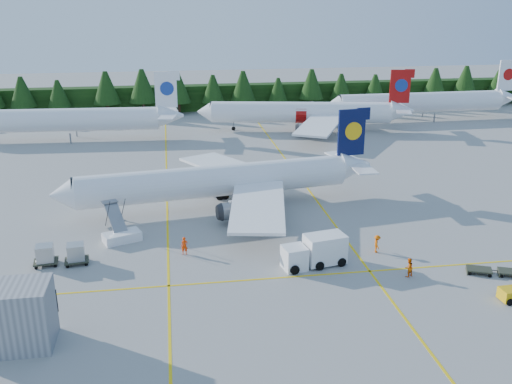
{
  "coord_description": "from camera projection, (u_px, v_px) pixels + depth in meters",
  "views": [
    {
      "loc": [
        -13.16,
        -55.14,
        26.22
      ],
      "look_at": [
        -3.11,
        9.87,
        3.5
      ],
      "focal_mm": 40.0,
      "sensor_mm": 36.0,
      "label": 1
    }
  ],
  "objects": [
    {
      "name": "crew_a",
      "position": [
        184.0,
        246.0,
        60.69
      ],
      "size": [
        0.73,
        0.5,
        1.95
      ],
      "primitive_type": "imported",
      "rotation": [
        0.0,
        0.0,
        -0.05
      ],
      "color": "#FF3B05",
      "rests_on": "ground"
    },
    {
      "name": "terminal_building",
      "position": [
        12.0,
        317.0,
        44.29
      ],
      "size": [
        6.0,
        4.0,
        5.2
      ],
      "primitive_type": "cube",
      "color": "#93959B",
      "rests_on": "ground"
    },
    {
      "name": "service_truck",
      "position": [
        314.0,
        251.0,
        58.02
      ],
      "size": [
        6.88,
        3.55,
        3.16
      ],
      "rotation": [
        0.0,
        0.0,
        0.19
      ],
      "color": "white",
      "rests_on": "ground"
    },
    {
      "name": "crew_b",
      "position": [
        409.0,
        267.0,
        55.87
      ],
      "size": [
        1.16,
        1.05,
        1.95
      ],
      "primitive_type": "imported",
      "rotation": [
        0.0,
        0.0,
        3.54
      ],
      "color": "#FF6605",
      "rests_on": "ground"
    },
    {
      "name": "airliner_red",
      "position": [
        297.0,
        113.0,
        115.52
      ],
      "size": [
        42.35,
        34.55,
        12.41
      ],
      "rotation": [
        0.0,
        0.0,
        -0.18
      ],
      "color": "white",
      "rests_on": "ground"
    },
    {
      "name": "airliner_far_left",
      "position": [
        53.0,
        120.0,
        107.7
      ],
      "size": [
        43.8,
        6.59,
        12.73
      ],
      "rotation": [
        0.0,
        0.0,
        -0.06
      ],
      "color": "white",
      "rests_on": "ground"
    },
    {
      "name": "airliner_navy",
      "position": [
        210.0,
        182.0,
        73.06
      ],
      "size": [
        40.96,
        33.49,
        11.95
      ],
      "rotation": [
        0.0,
        0.0,
        0.14
      ],
      "color": "white",
      "rests_on": "ground"
    },
    {
      "name": "crew_c",
      "position": [
        377.0,
        244.0,
        61.17
      ],
      "size": [
        0.67,
        0.89,
        1.96
      ],
      "primitive_type": "imported",
      "rotation": [
        0.0,
        0.0,
        1.41
      ],
      "color": "#F05C05",
      "rests_on": "ground"
    },
    {
      "name": "ground",
      "position": [
        298.0,
        250.0,
        61.97
      ],
      "size": [
        320.0,
        320.0,
        0.0
      ],
      "primitive_type": "plane",
      "color": "#9D9D98",
      "rests_on": "ground"
    },
    {
      "name": "taxi_stripe_cross",
      "position": [
        311.0,
        275.0,
        56.37
      ],
      "size": [
        80.0,
        0.25,
        0.01
      ],
      "primitive_type": "cube",
      "color": "yellow",
      "rests_on": "ground"
    },
    {
      "name": "treeline_hedge",
      "position": [
        223.0,
        97.0,
        137.59
      ],
      "size": [
        220.0,
        4.0,
        6.0
      ],
      "primitive_type": "cube",
      "color": "black",
      "rests_on": "ground"
    },
    {
      "name": "taxi_stripe_a",
      "position": [
        167.0,
        196.0,
        78.63
      ],
      "size": [
        0.25,
        120.0,
        0.01
      ],
      "primitive_type": "cube",
      "color": "yellow",
      "rests_on": "ground"
    },
    {
      "name": "airliner_far_right",
      "position": [
        415.0,
        102.0,
        125.5
      ],
      "size": [
        43.72,
        5.09,
        12.72
      ],
      "rotation": [
        0.0,
        0.0,
        0.02
      ],
      "color": "white",
      "rests_on": "ground"
    },
    {
      "name": "taxi_stripe_b",
      "position": [
        308.0,
        189.0,
        81.52
      ],
      "size": [
        0.25,
        120.0,
        0.01
      ],
      "primitive_type": "cube",
      "color": "yellow",
      "rests_on": "ground"
    },
    {
      "name": "airstairs",
      "position": [
        121.0,
        234.0,
        64.24
      ],
      "size": [
        4.75,
        6.21,
        3.67
      ],
      "rotation": [
        0.0,
        0.0,
        0.38
      ],
      "color": "white",
      "rests_on": "ground"
    },
    {
      "name": "uld_pair",
      "position": [
        61.0,
        253.0,
        58.28
      ],
      "size": [
        5.68,
        2.3,
        1.84
      ],
      "rotation": [
        0.0,
        0.0,
        0.12
      ],
      "color": "#2F3224",
      "rests_on": "ground"
    }
  ]
}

